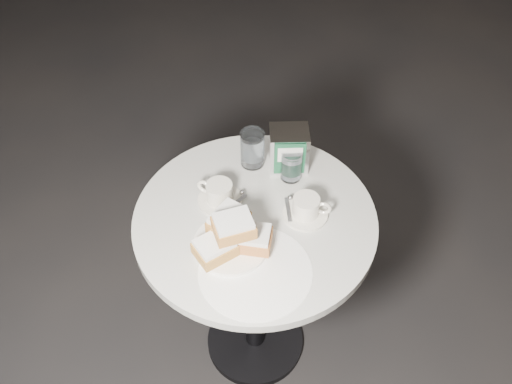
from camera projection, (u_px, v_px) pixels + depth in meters
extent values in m
plane|color=black|center=(255.00, 342.00, 2.18)|extent=(7.00, 7.00, 0.00)
cylinder|color=black|center=(255.00, 340.00, 2.17)|extent=(0.36, 0.36, 0.03)
cylinder|color=black|center=(255.00, 290.00, 1.91)|extent=(0.07, 0.07, 0.70)
cylinder|color=silver|center=(255.00, 220.00, 1.64)|extent=(0.70, 0.70, 0.03)
cylinder|color=white|center=(255.00, 271.00, 1.50)|extent=(0.32, 0.32, 0.00)
cylinder|color=white|center=(231.00, 245.00, 1.55)|extent=(0.27, 0.27, 0.02)
cube|color=#BC8339|center=(215.00, 249.00, 1.51)|extent=(0.13, 0.13, 0.04)
cube|color=white|center=(214.00, 243.00, 1.49)|extent=(0.12, 0.12, 0.02)
cube|color=#C6783C|center=(252.00, 240.00, 1.53)|extent=(0.10, 0.08, 0.04)
cube|color=white|center=(252.00, 234.00, 1.51)|extent=(0.10, 0.07, 0.02)
cube|color=#BB7F39|center=(229.00, 222.00, 1.53)|extent=(0.12, 0.13, 0.04)
cube|color=white|center=(228.00, 216.00, 1.51)|extent=(0.11, 0.12, 0.02)
cube|color=#C6843D|center=(234.00, 228.00, 1.47)|extent=(0.13, 0.12, 0.04)
cube|color=white|center=(233.00, 221.00, 1.45)|extent=(0.12, 0.11, 0.02)
cylinder|color=silver|center=(220.00, 200.00, 1.67)|extent=(0.16, 0.16, 0.01)
cylinder|color=silver|center=(219.00, 192.00, 1.64)|extent=(0.10, 0.10, 0.06)
cylinder|color=#876649|center=(219.00, 186.00, 1.62)|extent=(0.09, 0.09, 0.00)
torus|color=white|center=(204.00, 187.00, 1.65)|extent=(0.05, 0.02, 0.05)
cube|color=#B3B3B7|center=(235.00, 204.00, 1.65)|extent=(0.06, 0.08, 0.00)
sphere|color=#B4B4B9|center=(242.00, 192.00, 1.67)|extent=(0.02, 0.02, 0.02)
cylinder|color=white|center=(305.00, 214.00, 1.63)|extent=(0.13, 0.13, 0.01)
cylinder|color=white|center=(306.00, 206.00, 1.60)|extent=(0.08, 0.08, 0.06)
cylinder|color=#8D654D|center=(307.00, 200.00, 1.59)|extent=(0.07, 0.07, 0.00)
torus|color=silver|center=(323.00, 208.00, 1.60)|extent=(0.05, 0.01, 0.05)
cube|color=silver|center=(288.00, 210.00, 1.63)|extent=(0.03, 0.09, 0.00)
sphere|color=#B7B7BC|center=(290.00, 198.00, 1.66)|extent=(0.02, 0.02, 0.02)
cylinder|color=white|center=(252.00, 148.00, 1.73)|extent=(0.09, 0.09, 0.12)
cylinder|color=silver|center=(252.00, 150.00, 1.74)|extent=(0.08, 0.08, 0.10)
cylinder|color=white|center=(291.00, 165.00, 1.70)|extent=(0.07, 0.07, 0.10)
cylinder|color=white|center=(291.00, 166.00, 1.70)|extent=(0.06, 0.06, 0.09)
cube|color=silver|center=(289.00, 149.00, 1.72)|extent=(0.13, 0.11, 0.14)
cube|color=#195836|center=(290.00, 159.00, 1.68)|extent=(0.09, 0.02, 0.12)
cube|color=white|center=(290.00, 155.00, 1.67)|extent=(0.07, 0.02, 0.05)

